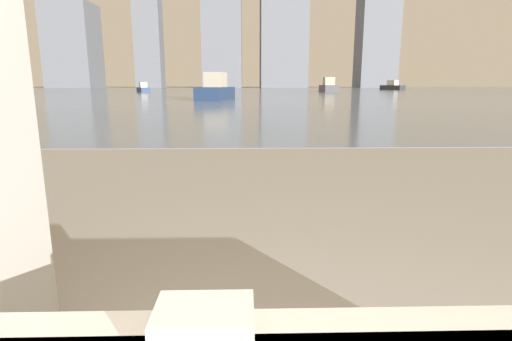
% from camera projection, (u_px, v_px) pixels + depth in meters
% --- Properties ---
extents(towel_stack, '(0.23, 0.16, 0.12)m').
position_uv_depth(towel_stack, '(205.00, 331.00, 0.92)').
color(towel_stack, silver).
rests_on(towel_stack, bathtub).
extents(harbor_water, '(180.00, 110.00, 0.01)m').
position_uv_depth(harbor_water, '(247.00, 91.00, 60.78)').
color(harbor_water, slate).
rests_on(harbor_water, ground_plane).
extents(harbor_boat_0, '(2.58, 3.71, 1.32)m').
position_uv_depth(harbor_boat_0, '(143.00, 89.00, 54.80)').
color(harbor_boat_0, navy).
rests_on(harbor_boat_0, harbor_water).
extents(harbor_boat_1, '(2.59, 5.27, 1.89)m').
position_uv_depth(harbor_boat_1, '(216.00, 90.00, 28.16)').
color(harbor_boat_1, navy).
rests_on(harbor_boat_1, harbor_water).
extents(harbor_boat_2, '(1.92, 5.32, 1.98)m').
position_uv_depth(harbor_boat_2, '(329.00, 87.00, 54.49)').
color(harbor_boat_2, '#4C4C51').
rests_on(harbor_boat_2, harbor_water).
extents(harbor_boat_3, '(3.75, 4.91, 1.77)m').
position_uv_depth(harbor_boat_3, '(392.00, 86.00, 75.10)').
color(harbor_boat_3, '#2D2D33').
rests_on(harbor_boat_3, harbor_water).
extents(skyline_tower_0, '(12.51, 12.77, 22.91)m').
position_uv_depth(skyline_tower_0, '(73.00, 46.00, 111.82)').
color(skyline_tower_0, slate).
rests_on(skyline_tower_0, ground_plane).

